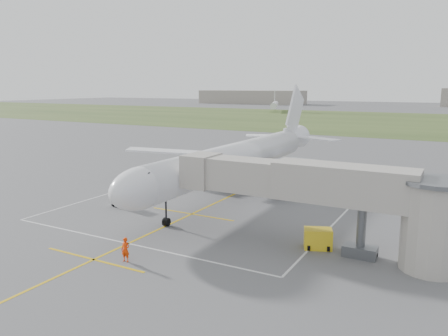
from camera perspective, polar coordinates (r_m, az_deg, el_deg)
The scene contains 11 objects.
ground at distance 54.64m, azimuth 1.48°, elevation -3.39°, with size 700.00×700.00×0.00m, color #525255.
grass_strip at distance 179.29m, azimuth 20.99°, elevation 5.71°, with size 700.00×120.00×0.02m, color #374B21.
apron_markings at distance 49.71m, azimuth -1.60°, elevation -4.81°, with size 28.20×60.00×0.01m.
airliner at distance 54.41m, azimuth 1.87°, elevation 1.27°, with size 38.93×46.75×13.52m.
jet_bridge at distance 35.74m, azimuth 14.13°, elevation -3.45°, with size 23.40×5.00×7.20m.
gpu_unit at distance 37.34m, azimuth 12.18°, elevation -9.03°, with size 2.62×2.22×1.68m.
baggage_cart at distance 49.99m, azimuth -13.25°, elevation -4.01°, with size 2.63×1.90×1.66m.
ramp_worker_nose at distance 34.72m, azimuth -12.75°, elevation -10.37°, with size 0.70×0.46×1.91m, color #EC3807.
ramp_worker_wing at distance 59.17m, azimuth -2.07°, elevation -1.50°, with size 0.79×0.61×1.62m, color #EB6107.
distant_hangars at distance 315.05m, azimuth 21.61°, elevation 8.44°, with size 345.00×49.00×12.00m.
distant_aircraft at distance 227.64m, azimuth 25.04°, elevation 7.22°, with size 163.48×49.28×8.85m.
Camera 1 is at (24.24, -47.15, 13.25)m, focal length 35.00 mm.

